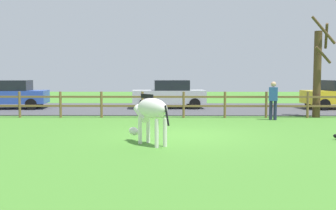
# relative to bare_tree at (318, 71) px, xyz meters

# --- Properties ---
(ground_plane) EXTENTS (60.00, 60.00, 0.00)m
(ground_plane) POSITION_rel_bare_tree_xyz_m (-6.08, -5.22, -2.10)
(ground_plane) COLOR #47842D
(parking_asphalt) EXTENTS (28.00, 7.40, 0.05)m
(parking_asphalt) POSITION_rel_bare_tree_xyz_m (-6.08, 4.08, -2.08)
(parking_asphalt) COLOR #47474C
(parking_asphalt) RESTS_ON ground_plane
(paddock_fence) EXTENTS (20.39, 0.11, 1.17)m
(paddock_fence) POSITION_rel_bare_tree_xyz_m (-6.94, -0.22, -1.43)
(paddock_fence) COLOR brown
(paddock_fence) RESTS_ON ground_plane
(bare_tree) EXTENTS (1.13, 0.89, 4.46)m
(bare_tree) POSITION_rel_bare_tree_xyz_m (0.00, 0.00, 0.00)
(bare_tree) COLOR #513A23
(bare_tree) RESTS_ON ground_plane
(zebra) EXTENTS (1.37, 1.61, 1.41)m
(zebra) POSITION_rel_bare_tree_xyz_m (-7.13, -6.98, -1.18)
(zebra) COLOR white
(zebra) RESTS_ON ground_plane
(parked_car_blue) EXTENTS (4.15, 2.21, 1.56)m
(parked_car_blue) POSITION_rel_bare_tree_xyz_m (-15.42, 3.69, -1.26)
(parked_car_blue) COLOR #2D4CAD
(parked_car_blue) RESTS_ON parking_asphalt
(parked_car_silver) EXTENTS (4.12, 2.13, 1.56)m
(parked_car_silver) POSITION_rel_bare_tree_xyz_m (-6.70, 4.15, -1.26)
(parked_car_silver) COLOR #B7BABF
(parked_car_silver) RESTS_ON parking_asphalt
(visitor_near_fence) EXTENTS (0.41, 0.31, 1.64)m
(visitor_near_fence) POSITION_rel_bare_tree_xyz_m (-2.23, -1.01, -1.20)
(visitor_near_fence) COLOR #232847
(visitor_near_fence) RESTS_ON ground_plane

